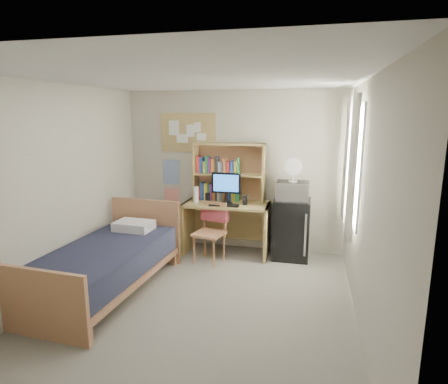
% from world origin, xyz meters
% --- Properties ---
extents(floor, '(3.60, 4.20, 0.02)m').
position_xyz_m(floor, '(0.00, 0.00, -0.01)').
color(floor, gray).
rests_on(floor, ground).
extents(ceiling, '(3.60, 4.20, 0.02)m').
position_xyz_m(ceiling, '(0.00, 0.00, 2.60)').
color(ceiling, white).
rests_on(ceiling, wall_back).
extents(wall_back, '(3.60, 0.04, 2.60)m').
position_xyz_m(wall_back, '(0.00, 2.10, 1.30)').
color(wall_back, beige).
rests_on(wall_back, floor).
extents(wall_front, '(3.60, 0.04, 2.60)m').
position_xyz_m(wall_front, '(0.00, -2.10, 1.30)').
color(wall_front, beige).
rests_on(wall_front, floor).
extents(wall_left, '(0.04, 4.20, 2.60)m').
position_xyz_m(wall_left, '(-1.80, 0.00, 1.30)').
color(wall_left, beige).
rests_on(wall_left, floor).
extents(wall_right, '(0.04, 4.20, 2.60)m').
position_xyz_m(wall_right, '(1.80, 0.00, 1.30)').
color(wall_right, beige).
rests_on(wall_right, floor).
extents(window_unit, '(0.10, 1.40, 1.70)m').
position_xyz_m(window_unit, '(1.75, 1.20, 1.60)').
color(window_unit, white).
rests_on(window_unit, wall_right).
extents(curtain_left, '(0.04, 0.55, 1.70)m').
position_xyz_m(curtain_left, '(1.72, 0.80, 1.60)').
color(curtain_left, silver).
rests_on(curtain_left, wall_right).
extents(curtain_right, '(0.04, 0.55, 1.70)m').
position_xyz_m(curtain_right, '(1.72, 1.60, 1.60)').
color(curtain_right, silver).
rests_on(curtain_right, wall_right).
extents(bulletin_board, '(0.94, 0.03, 0.64)m').
position_xyz_m(bulletin_board, '(-0.78, 2.08, 1.92)').
color(bulletin_board, tan).
rests_on(bulletin_board, wall_back).
extents(poster_wave, '(0.30, 0.01, 0.42)m').
position_xyz_m(poster_wave, '(-1.10, 2.09, 1.25)').
color(poster_wave, '#2953A6').
rests_on(poster_wave, wall_back).
extents(poster_japan, '(0.28, 0.01, 0.36)m').
position_xyz_m(poster_japan, '(-1.10, 2.09, 0.78)').
color(poster_japan, red).
rests_on(poster_japan, wall_back).
extents(desk, '(1.35, 0.68, 0.84)m').
position_xyz_m(desk, '(-0.04, 1.74, 0.42)').
color(desk, tan).
rests_on(desk, floor).
extents(desk_chair, '(0.54, 0.54, 0.91)m').
position_xyz_m(desk_chair, '(-0.22, 1.33, 0.46)').
color(desk_chair, tan).
rests_on(desk_chair, floor).
extents(mini_fridge, '(0.55, 0.55, 0.94)m').
position_xyz_m(mini_fridge, '(0.98, 1.80, 0.47)').
color(mini_fridge, black).
rests_on(mini_fridge, floor).
extents(bed, '(1.19, 2.19, 0.59)m').
position_xyz_m(bed, '(-1.25, 0.09, 0.29)').
color(bed, '#1B1E31').
rests_on(bed, floor).
extents(hutch, '(1.14, 0.29, 0.94)m').
position_xyz_m(hutch, '(-0.04, 1.89, 1.31)').
color(hutch, tan).
rests_on(hutch, desk).
extents(monitor, '(0.46, 0.04, 0.49)m').
position_xyz_m(monitor, '(-0.04, 1.68, 1.08)').
color(monitor, black).
rests_on(monitor, desk).
extents(keyboard, '(0.46, 0.15, 0.02)m').
position_xyz_m(keyboard, '(-0.04, 1.54, 0.85)').
color(keyboard, black).
rests_on(keyboard, desk).
extents(speaker_left, '(0.07, 0.07, 0.16)m').
position_xyz_m(speaker_left, '(-0.34, 1.68, 0.92)').
color(speaker_left, black).
rests_on(speaker_left, desk).
extents(speaker_right, '(0.06, 0.06, 0.15)m').
position_xyz_m(speaker_right, '(0.26, 1.69, 0.92)').
color(speaker_right, black).
rests_on(speaker_right, desk).
extents(water_bottle, '(0.08, 0.08, 0.26)m').
position_xyz_m(water_bottle, '(-0.52, 1.64, 0.97)').
color(water_bottle, white).
rests_on(water_bottle, desk).
extents(hoodie, '(0.45, 0.22, 0.21)m').
position_xyz_m(hoodie, '(-0.18, 1.52, 0.71)').
color(hoodie, '#D04F5B').
rests_on(hoodie, desk_chair).
extents(microwave, '(0.49, 0.37, 0.28)m').
position_xyz_m(microwave, '(0.98, 1.78, 1.08)').
color(microwave, '#BCBDC1').
rests_on(microwave, mini_fridge).
extents(desk_fan, '(0.26, 0.26, 0.33)m').
position_xyz_m(desk_fan, '(0.98, 1.78, 1.38)').
color(desk_fan, white).
rests_on(desk_fan, microwave).
extents(pillow, '(0.55, 0.40, 0.13)m').
position_xyz_m(pillow, '(-1.20, 0.84, 0.65)').
color(pillow, white).
rests_on(pillow, bed).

